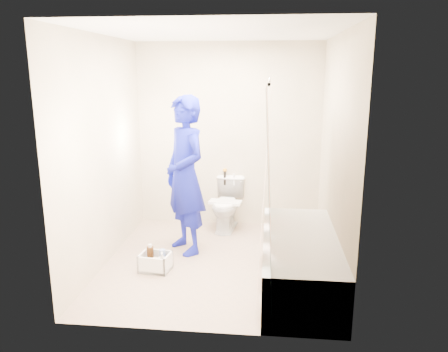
# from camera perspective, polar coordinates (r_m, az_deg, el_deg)

# --- Properties ---
(floor) EXTENTS (2.60, 2.60, 0.00)m
(floor) POSITION_cam_1_polar(r_m,az_deg,el_deg) (4.85, -0.89, -11.26)
(floor) COLOR gray
(floor) RESTS_ON ground
(ceiling) EXTENTS (2.40, 2.60, 0.02)m
(ceiling) POSITION_cam_1_polar(r_m,az_deg,el_deg) (4.41, -1.01, 18.30)
(ceiling) COLOR white
(ceiling) RESTS_ON wall_back
(wall_back) EXTENTS (2.40, 0.02, 2.40)m
(wall_back) POSITION_cam_1_polar(r_m,az_deg,el_deg) (5.75, 0.61, 5.23)
(wall_back) COLOR beige
(wall_back) RESTS_ON ground
(wall_front) EXTENTS (2.40, 0.02, 2.40)m
(wall_front) POSITION_cam_1_polar(r_m,az_deg,el_deg) (3.22, -3.71, -1.52)
(wall_front) COLOR beige
(wall_front) RESTS_ON ground
(wall_left) EXTENTS (0.02, 2.60, 2.40)m
(wall_left) POSITION_cam_1_polar(r_m,az_deg,el_deg) (4.77, -15.43, 2.99)
(wall_left) COLOR beige
(wall_left) RESTS_ON ground
(wall_right) EXTENTS (0.02, 2.60, 2.40)m
(wall_right) POSITION_cam_1_polar(r_m,az_deg,el_deg) (4.50, 14.43, 2.43)
(wall_right) COLOR beige
(wall_right) RESTS_ON ground
(bathtub) EXTENTS (0.70, 1.75, 0.50)m
(bathtub) POSITION_cam_1_polar(r_m,az_deg,el_deg) (4.33, 9.84, -10.73)
(bathtub) COLOR silver
(bathtub) RESTS_ON ground
(curtain_rod) EXTENTS (0.02, 1.90, 0.02)m
(curtain_rod) POSITION_cam_1_polar(r_m,az_deg,el_deg) (3.94, 5.95, 12.24)
(curtain_rod) COLOR silver
(curtain_rod) RESTS_ON wall_back
(shower_curtain) EXTENTS (0.06, 1.75, 1.80)m
(shower_curtain) POSITION_cam_1_polar(r_m,az_deg,el_deg) (4.07, 5.63, -0.95)
(shower_curtain) COLOR white
(shower_curtain) RESTS_ON curtain_rod
(toilet) EXTENTS (0.46, 0.70, 0.67)m
(toilet) POSITION_cam_1_polar(r_m,az_deg,el_deg) (5.72, 0.41, -3.69)
(toilet) COLOR white
(toilet) RESTS_ON ground
(tank_lid) EXTENTS (0.43, 0.23, 0.03)m
(tank_lid) POSITION_cam_1_polar(r_m,az_deg,el_deg) (5.61, 0.17, -3.44)
(tank_lid) COLOR white
(tank_lid) RESTS_ON toilet
(tank_internals) EXTENTS (0.16, 0.06, 0.22)m
(tank_internals) POSITION_cam_1_polar(r_m,az_deg,el_deg) (5.81, 0.43, -0.07)
(tank_internals) COLOR black
(tank_internals) RESTS_ON toilet
(plumber) EXTENTS (0.74, 0.77, 1.78)m
(plumber) POSITION_cam_1_polar(r_m,az_deg,el_deg) (4.90, -5.09, 0.04)
(plumber) COLOR #0E1192
(plumber) RESTS_ON ground
(cleaning_caddy) EXTENTS (0.34, 0.29, 0.24)m
(cleaning_caddy) POSITION_cam_1_polar(r_m,az_deg,el_deg) (4.70, -8.84, -11.11)
(cleaning_caddy) COLOR white
(cleaning_caddy) RESTS_ON ground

